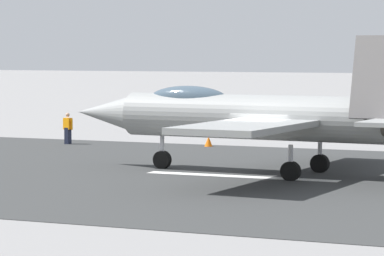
# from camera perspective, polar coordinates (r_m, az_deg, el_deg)

# --- Properties ---
(ground_plane) EXTENTS (400.00, 400.00, 0.00)m
(ground_plane) POSITION_cam_1_polar(r_m,az_deg,el_deg) (43.00, 3.33, -2.62)
(ground_plane) COLOR gray
(runway_strip) EXTENTS (240.00, 26.00, 0.02)m
(runway_strip) POSITION_cam_1_polar(r_m,az_deg,el_deg) (43.00, 3.36, -2.60)
(runway_strip) COLOR #323434
(runway_strip) RESTS_ON ground
(fighter_jet) EXTENTS (16.64, 14.86, 5.58)m
(fighter_jet) POSITION_cam_1_polar(r_m,az_deg,el_deg) (43.95, 3.89, 0.65)
(fighter_jet) COLOR gray
(fighter_jet) RESTS_ON ground
(crew_person) EXTENTS (0.68, 0.39, 1.69)m
(crew_person) POSITION_cam_1_polar(r_m,az_deg,el_deg) (58.57, -6.52, -0.03)
(crew_person) COLOR #1E2338
(crew_person) RESTS_ON ground
(marker_cone_mid) EXTENTS (0.44, 0.44, 0.55)m
(marker_cone_mid) POSITION_cam_1_polar(r_m,az_deg,el_deg) (56.70, 0.87, -0.71)
(marker_cone_mid) COLOR orange
(marker_cone_mid) RESTS_ON ground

